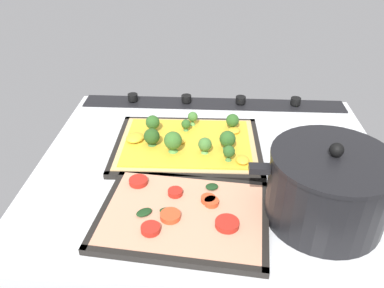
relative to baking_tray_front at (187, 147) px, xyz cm
name	(u,v)px	position (x,y,z in cm)	size (l,w,h in cm)	color
ground_plane	(212,169)	(-5.84, 5.71, -1.87)	(76.61, 65.30, 3.00)	silver
stove_control_panel	(213,103)	(-5.84, -23.44, 0.19)	(73.54, 7.00, 2.60)	black
baking_tray_front	(187,147)	(0.00, 0.00, 0.00)	(34.04, 25.85, 1.30)	black
broccoli_pizza	(188,142)	(-0.07, 0.18, 1.59)	(31.60, 23.42, 6.24)	tan
baking_tray_back	(183,216)	(-0.79, 23.50, 0.01)	(32.67, 25.61, 1.30)	black
veggie_pizza_back	(183,213)	(-0.72, 23.38, 0.72)	(30.04, 22.98, 1.90)	tan
cooking_pot	(328,188)	(-25.96, 21.69, 6.35)	(27.91, 21.13, 15.75)	black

